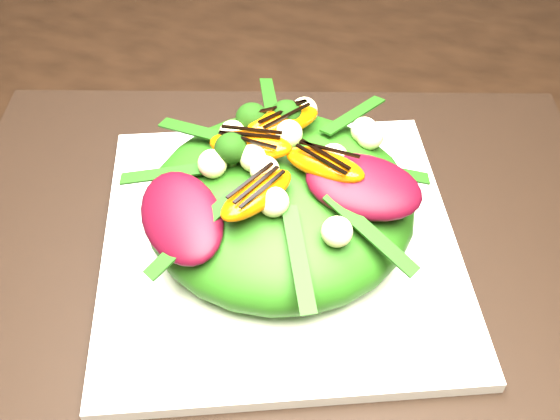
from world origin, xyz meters
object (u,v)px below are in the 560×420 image
(placemat, at_px, (280,249))
(salad_bowl, at_px, (280,231))
(plate_base, at_px, (280,243))
(orange_segment, at_px, (273,141))
(lettuce_mound, at_px, (280,203))

(placemat, xyz_separation_m, salad_bowl, (0.00, 0.00, 0.02))
(placemat, bearing_deg, plate_base, 0.00)
(plate_base, relative_size, orange_segment, 4.54)
(placemat, distance_m, lettuce_mound, 0.06)
(placemat, xyz_separation_m, plate_base, (0.00, 0.00, 0.01))
(lettuce_mound, bearing_deg, plate_base, 0.00)
(placemat, height_order, plate_base, plate_base)
(plate_base, relative_size, lettuce_mound, 1.38)
(salad_bowl, bearing_deg, lettuce_mound, 0.00)
(placemat, relative_size, salad_bowl, 2.19)
(plate_base, relative_size, salad_bowl, 1.11)
(salad_bowl, height_order, orange_segment, orange_segment)
(salad_bowl, relative_size, lettuce_mound, 1.25)
(salad_bowl, distance_m, lettuce_mound, 0.03)
(plate_base, bearing_deg, placemat, 0.00)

